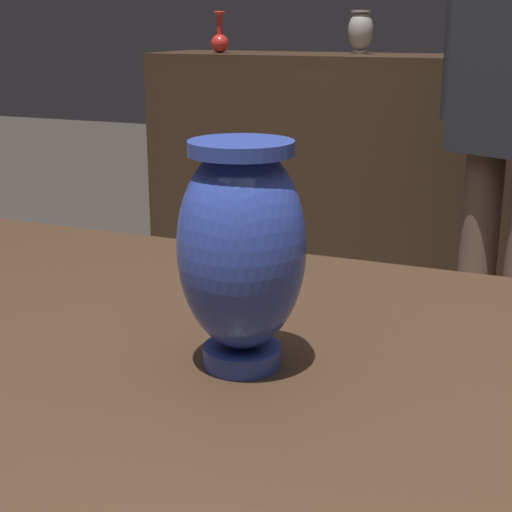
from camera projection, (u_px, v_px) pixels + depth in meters
name	position (u px, v px, depth m)	size (l,w,h in m)	color
back_display_shelf	(492.00, 198.00, 2.79)	(2.60, 0.40, 0.99)	#382619
vase_centerpiece	(242.00, 248.00, 0.69)	(0.12, 0.12, 0.21)	#2D429E
shelf_vase_left	(361.00, 30.00, 2.85)	(0.09, 0.09, 0.16)	gray
shelf_vase_center	(508.00, 37.00, 2.69)	(0.11, 0.11, 0.09)	#477A38
shelf_vase_far_left	(220.00, 40.00, 2.95)	(0.07, 0.07, 0.15)	red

